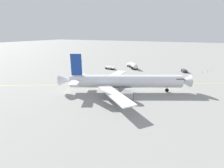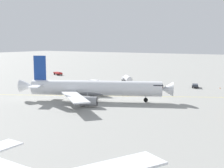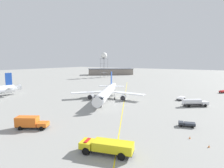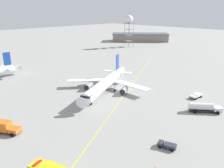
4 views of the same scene
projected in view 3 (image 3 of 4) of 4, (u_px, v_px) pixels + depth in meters
ground_plane at (120, 99)px, 83.51m from camera, size 600.00×600.00×0.00m
airliner_main at (107, 93)px, 81.37m from camera, size 37.34×30.70×11.63m
catering_truck_truck at (30, 122)px, 47.45m from camera, size 6.34×8.18×3.10m
fuel_tanker_truck at (194, 102)px, 70.31m from camera, size 7.96×9.02×2.87m
baggage_truck_truck at (187, 124)px, 48.98m from camera, size 2.99×4.46×1.22m
fire_tender_truck at (107, 146)px, 34.46m from camera, size 5.67×10.44×2.50m
pushback_tug_truck at (181, 98)px, 82.13m from camera, size 5.26×2.87×1.30m
ops_pickup_truck at (223, 91)px, 99.61m from camera, size 6.01×4.23×1.41m
radar_tower at (104, 57)px, 186.96m from camera, size 6.15×6.15×25.14m
terminal_shed at (110, 72)px, 225.31m from camera, size 49.47×52.19×7.42m
taxiway_centreline at (124, 100)px, 82.55m from camera, size 118.76×62.02×0.01m
safety_cone_near at (190, 137)px, 41.53m from camera, size 0.36×0.36×0.55m
safety_cone_mid at (209, 146)px, 37.34m from camera, size 0.36×0.36×0.55m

